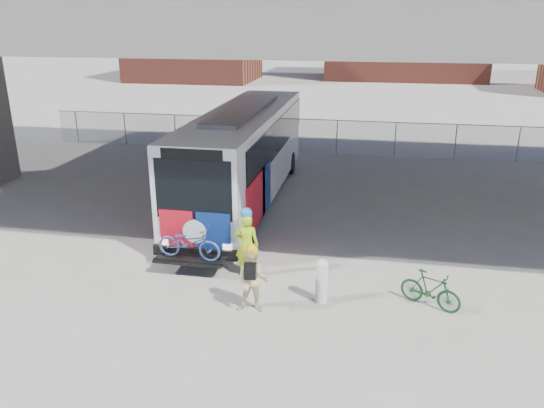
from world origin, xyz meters
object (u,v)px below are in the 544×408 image
(bollard, at_px, (322,279))
(bike_parked, at_px, (430,290))
(cyclist_hivis, at_px, (247,243))
(bus, at_px, (244,149))
(cyclist_tan, at_px, (253,280))

(bollard, xyz_separation_m, bike_parked, (2.70, 0.26, -0.16))
(cyclist_hivis, bearing_deg, bus, -79.81)
(cyclist_tan, bearing_deg, bollard, 22.29)
(bollard, relative_size, bike_parked, 0.75)
(bus, relative_size, cyclist_tan, 7.16)
(bollard, bearing_deg, bus, 117.10)
(bollard, relative_size, cyclist_hivis, 0.58)
(bus, distance_m, cyclist_tan, 8.58)
(cyclist_hivis, xyz_separation_m, cyclist_tan, (0.59, -1.89, -0.12))
(cyclist_tan, bearing_deg, bike_parked, 9.55)
(bollard, distance_m, cyclist_hivis, 2.48)
(bollard, bearing_deg, cyclist_hivis, 153.68)
(bus, xyz_separation_m, bollard, (3.79, -7.40, -1.48))
(bollard, distance_m, cyclist_tan, 1.81)
(bollard, height_order, cyclist_hivis, cyclist_hivis)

